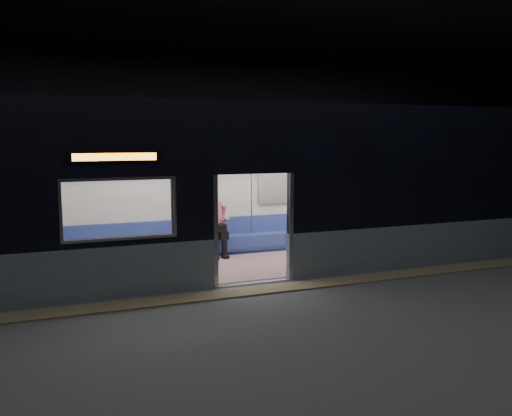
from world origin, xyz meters
TOP-DOWN VIEW (x-y plane):
  - station_floor at (0.00, 0.00)m, footprint 24.00×14.00m
  - station_envelope at (0.00, 0.00)m, footprint 24.00×14.00m
  - tactile_strip at (0.00, 0.55)m, footprint 22.80×0.50m
  - metro_car at (-0.00, 2.54)m, footprint 18.00×3.04m
  - passenger at (0.00, 3.55)m, footprint 0.47×0.79m
  - handbag at (0.03, 3.29)m, footprint 0.31×0.27m
  - transit_map at (1.77, 3.85)m, footprint 1.00×0.03m

SIDE VIEW (x-z plane):
  - station_floor at x=0.00m, z-range -0.01..0.00m
  - tactile_strip at x=0.00m, z-range 0.00..0.03m
  - handbag at x=0.03m, z-range 0.63..0.78m
  - passenger at x=0.00m, z-range 0.10..1.59m
  - transit_map at x=1.77m, z-range 1.15..1.80m
  - metro_car at x=0.00m, z-range 0.17..3.52m
  - station_envelope at x=0.00m, z-range 1.16..6.16m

